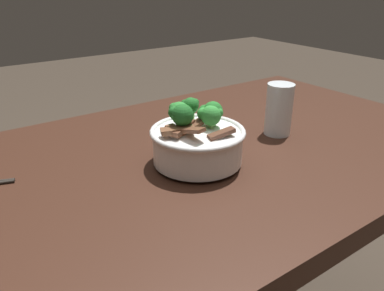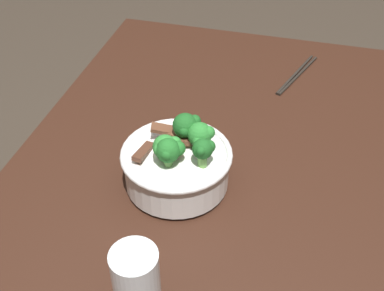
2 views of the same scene
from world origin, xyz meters
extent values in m
cube|color=#381E14|center=(0.00, 0.00, 0.73)|extent=(1.42, 0.83, 0.05)
cube|color=#381E14|center=(-0.63, -0.33, 0.35)|extent=(0.09, 0.09, 0.70)
cube|color=#381E14|center=(-0.63, 0.33, 0.35)|extent=(0.09, 0.09, 0.70)
cylinder|color=white|center=(-0.05, -0.06, 0.76)|extent=(0.09, 0.09, 0.01)
cylinder|color=white|center=(-0.05, -0.06, 0.80)|extent=(0.20, 0.20, 0.07)
torus|color=white|center=(-0.05, -0.06, 0.84)|extent=(0.21, 0.21, 0.01)
ellipsoid|color=white|center=(-0.05, -0.06, 0.82)|extent=(0.18, 0.18, 0.05)
cube|color=brown|center=(-0.10, -0.04, 0.84)|extent=(0.02, 0.05, 0.02)
cube|color=brown|center=(-0.11, -0.06, 0.85)|extent=(0.08, 0.05, 0.02)
cube|color=brown|center=(-0.09, -0.05, 0.85)|extent=(0.07, 0.05, 0.02)
cube|color=brown|center=(-0.09, -0.09, 0.86)|extent=(0.03, 0.05, 0.02)
cube|color=brown|center=(-0.05, -0.05, 0.85)|extent=(0.06, 0.03, 0.02)
cube|color=#563323|center=(-0.03, -0.11, 0.84)|extent=(0.06, 0.03, 0.02)
cylinder|color=#6BA84C|center=(-0.07, -0.02, 0.85)|extent=(0.02, 0.02, 0.02)
sphere|color=#2D8433|center=(-0.07, -0.02, 0.87)|extent=(0.05, 0.05, 0.05)
sphere|color=#2D8433|center=(-0.06, -0.01, 0.87)|extent=(0.02, 0.02, 0.02)
sphere|color=#2D8433|center=(-0.08, 0.00, 0.88)|extent=(0.02, 0.02, 0.02)
cylinder|color=#6BA84C|center=(-0.03, 0.00, 0.85)|extent=(0.02, 0.02, 0.03)
sphere|color=#1E6023|center=(-0.03, 0.00, 0.88)|extent=(0.04, 0.04, 0.04)
sphere|color=#1E6023|center=(-0.02, 0.00, 0.88)|extent=(0.02, 0.02, 0.02)
sphere|color=#1E6023|center=(-0.04, 0.01, 0.88)|extent=(0.02, 0.02, 0.02)
cylinder|color=#7AB256|center=(-0.03, -0.07, 0.85)|extent=(0.01, 0.01, 0.02)
sphere|color=green|center=(-0.03, -0.07, 0.87)|extent=(0.05, 0.05, 0.05)
sphere|color=green|center=(-0.01, -0.07, 0.88)|extent=(0.02, 0.02, 0.02)
sphere|color=green|center=(-0.04, -0.05, 0.87)|extent=(0.03, 0.03, 0.03)
cylinder|color=#5B9947|center=(-0.01, -0.06, 0.85)|extent=(0.01, 0.01, 0.02)
sphere|color=#237028|center=(-0.01, -0.06, 0.87)|extent=(0.04, 0.04, 0.04)
sphere|color=#237028|center=(0.00, -0.06, 0.88)|extent=(0.02, 0.02, 0.02)
sphere|color=#237028|center=(-0.02, -0.04, 0.87)|extent=(0.03, 0.03, 0.03)
cylinder|color=#6BA84C|center=(-0.09, -0.05, 0.85)|extent=(0.02, 0.02, 0.03)
sphere|color=#1E6023|center=(-0.09, -0.05, 0.88)|extent=(0.05, 0.05, 0.05)
sphere|color=#1E6023|center=(-0.07, -0.04, 0.88)|extent=(0.02, 0.02, 0.02)
sphere|color=#1E6023|center=(-0.10, -0.03, 0.88)|extent=(0.03, 0.03, 0.03)
cylinder|color=white|center=(0.23, -0.03, 0.82)|extent=(0.07, 0.07, 0.14)
cylinder|color=silver|center=(0.23, -0.03, 0.81)|extent=(0.06, 0.06, 0.11)
cylinder|color=#28231E|center=(-0.52, 0.13, 0.76)|extent=(0.21, 0.08, 0.01)
cylinder|color=#28231E|center=(-0.51, 0.14, 0.76)|extent=(0.21, 0.08, 0.01)
camera|label=1|loc=(-0.51, -0.69, 1.15)|focal=35.88mm
camera|label=2|loc=(0.61, 0.15, 1.44)|focal=46.11mm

